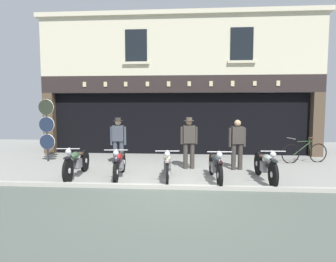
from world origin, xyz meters
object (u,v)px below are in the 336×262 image
motorcycle_center (167,165)px  motorcycle_right (265,165)px  motorcycle_center_left (120,163)px  leaning_bicycle (305,152)px  motorcycle_center_right (215,165)px  salesman_right (237,142)px  shopkeeper_center (189,140)px  motorcycle_left (77,162)px  salesman_left (118,139)px  tyre_sign_pole (47,125)px  advert_board_near (233,115)px

motorcycle_center → motorcycle_right: bearing=177.5°
motorcycle_center_left → leaning_bicycle: 6.70m
motorcycle_center_right → salesman_right: (0.81, 1.46, 0.47)m
shopkeeper_center → salesman_right: size_ratio=1.04×
motorcycle_left → motorcycle_center: (2.63, -0.12, -0.02)m
shopkeeper_center → leaning_bicycle: (4.18, 1.32, -0.55)m
motorcycle_center_right → motorcycle_right: 1.36m
motorcycle_center_right → motorcycle_right: motorcycle_right is taller
motorcycle_left → motorcycle_center_left: size_ratio=1.07×
leaning_bicycle → shopkeeper_center: bearing=93.7°
motorcycle_center_right → salesman_left: size_ratio=1.26×
motorcycle_center_left → tyre_sign_pole: 4.04m
salesman_left → motorcycle_center_right: bearing=143.5°
salesman_left → leaning_bicycle: salesman_left is taller
motorcycle_left → leaning_bicycle: size_ratio=1.19×
motorcycle_center_left → salesman_left: 1.98m
shopkeeper_center → leaning_bicycle: shopkeeper_center is taller
tyre_sign_pole → advert_board_near: (7.06, 2.07, 0.33)m
motorcycle_right → tyre_sign_pole: bearing=-19.1°
motorcycle_center_left → motorcycle_center: bearing=168.1°
advert_board_near → motorcycle_center_right: bearing=-103.9°
motorcycle_left → advert_board_near: 6.76m
motorcycle_center_right → advert_board_near: size_ratio=2.18×
salesman_left → leaning_bicycle: bearing=-177.4°
salesman_right → shopkeeper_center: bearing=-11.2°
salesman_left → advert_board_near: size_ratio=1.73×
motorcycle_center → tyre_sign_pole: tyre_sign_pole is taller
leaning_bicycle → motorcycle_center_right: bearing=115.3°
motorcycle_center_left → motorcycle_right: size_ratio=0.94×
motorcycle_right → advert_board_near: bearing=-88.3°
motorcycle_center_right → tyre_sign_pole: 6.48m
motorcycle_right → motorcycle_left: bearing=-2.1°
shopkeeper_center → advert_board_near: advert_board_near is taller
motorcycle_center_left → advert_board_near: (3.81, 4.28, 1.26)m
shopkeeper_center → motorcycle_left: bearing=15.0°
salesman_right → tyre_sign_pole: 6.85m
motorcycle_right → salesman_left: bearing=-24.8°
motorcycle_center → leaning_bicycle: size_ratio=1.10×
shopkeeper_center → tyre_sign_pole: tyre_sign_pole is taller
motorcycle_left → leaning_bicycle: motorcycle_left is taller
motorcycle_center → motorcycle_center_right: size_ratio=0.94×
motorcycle_center → advert_board_near: bearing=-122.5°
motorcycle_center → salesman_left: (-1.88, 2.02, 0.49)m
salesman_left → motorcycle_center: bearing=128.8°
motorcycle_center_right → shopkeeper_center: bearing=-67.7°
tyre_sign_pole → leaning_bicycle: 9.47m
motorcycle_center_right → motorcycle_right: size_ratio=0.99×
salesman_left → leaning_bicycle: size_ratio=0.93×
salesman_right → advert_board_near: 3.10m
salesman_left → motorcycle_right: bearing=152.6°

